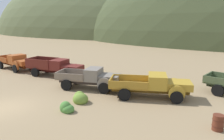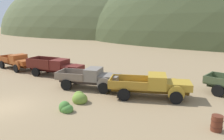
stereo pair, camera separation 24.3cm
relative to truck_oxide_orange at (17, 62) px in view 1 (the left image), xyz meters
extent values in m
plane|color=#937A56|center=(8.59, -9.46, -0.99)|extent=(300.00, 300.00, 0.00)
ellipsoid|color=#56603D|center=(-14.49, 63.59, -0.99)|extent=(114.98, 50.33, 52.91)
cube|color=#51220D|center=(-0.44, 0.12, -0.33)|extent=(5.59, 2.31, 0.36)
cube|color=#A34C1E|center=(1.54, -0.41, 0.13)|extent=(2.11, 2.02, 0.55)
cube|color=#B7B2A8|center=(2.33, -0.62, 0.10)|extent=(0.36, 1.10, 0.44)
cylinder|color=#A34C1E|center=(1.06, -1.28, -0.23)|extent=(1.21, 0.48, 1.20)
cylinder|color=#A34C1E|center=(1.56, 0.58, -0.23)|extent=(1.21, 0.48, 1.20)
cube|color=#A34C1E|center=(0.07, -0.02, 0.38)|extent=(1.72, 2.13, 1.05)
cube|color=black|center=(0.63, -0.17, 0.59)|extent=(0.46, 1.54, 0.59)
cube|color=#97471E|center=(-1.90, 0.51, -0.09)|extent=(3.21, 2.60, 0.12)
cube|color=#97471E|center=(-2.15, -0.43, 0.25)|extent=(2.73, 0.82, 0.55)
cube|color=#97471E|center=(-1.65, 1.45, 0.25)|extent=(2.73, 0.82, 0.55)
cube|color=#97471E|center=(-3.20, 0.85, 0.25)|extent=(0.60, 1.91, 0.55)
cylinder|color=black|center=(1.05, -1.33, -0.51)|extent=(1.00, 0.52, 0.96)
cylinder|color=black|center=(1.57, 0.63, -0.51)|extent=(1.00, 0.52, 0.96)
cylinder|color=black|center=(-2.39, -0.41, -0.51)|extent=(1.00, 0.52, 0.96)
cylinder|color=black|center=(-1.86, 1.55, -0.51)|extent=(1.00, 0.52, 0.96)
cube|color=black|center=(6.35, -0.79, -0.33)|extent=(6.11, 0.96, 0.36)
cube|color=maroon|center=(8.60, -0.77, 0.13)|extent=(1.94, 1.63, 0.55)
cube|color=#B7B2A8|center=(9.50, -0.77, 0.10)|extent=(0.09, 1.11, 0.44)
cylinder|color=maroon|center=(8.35, -1.74, -0.23)|extent=(1.20, 0.19, 1.20)
cylinder|color=maroon|center=(8.34, 0.19, -0.23)|extent=(1.20, 0.19, 1.20)
cube|color=maroon|center=(6.93, -0.78, 0.38)|extent=(1.43, 1.87, 1.05)
cube|color=black|center=(7.57, -0.78, 0.59)|extent=(0.06, 1.58, 0.59)
cube|color=maroon|center=(4.68, -0.80, -0.09)|extent=(3.10, 1.97, 0.12)
cube|color=maroon|center=(4.69, -1.77, 0.45)|extent=(3.09, 0.12, 0.95)
cube|color=maroon|center=(4.68, 0.17, 0.45)|extent=(3.09, 0.12, 0.95)
cube|color=maroon|center=(3.21, -0.81, 0.45)|extent=(0.11, 1.95, 0.95)
cylinder|color=black|center=(8.35, -1.79, -0.51)|extent=(0.96, 0.29, 0.96)
cylinder|color=black|center=(8.34, 0.24, -0.51)|extent=(0.96, 0.29, 0.96)
cylinder|color=black|center=(4.43, -1.81, -0.51)|extent=(0.96, 0.29, 0.96)
cylinder|color=black|center=(4.42, 0.21, -0.51)|extent=(0.96, 0.29, 0.96)
cube|color=#3D322D|center=(11.85, -3.22, -0.33)|extent=(5.45, 1.67, 0.36)
cube|color=slate|center=(13.81, -2.94, 0.13)|extent=(1.91, 1.84, 0.55)
cube|color=#B7B2A8|center=(14.60, -2.83, 0.10)|extent=(0.24, 1.11, 0.44)
cylinder|color=slate|center=(13.73, -3.92, -0.23)|extent=(1.21, 0.35, 1.20)
cylinder|color=slate|center=(13.45, -2.03, -0.23)|extent=(1.21, 0.35, 1.20)
cube|color=slate|center=(12.36, -3.15, 0.38)|extent=(1.50, 2.01, 1.05)
cube|color=black|center=(12.91, -3.07, 0.59)|extent=(0.27, 1.56, 0.59)
cube|color=#746354|center=(10.40, -3.43, -0.09)|extent=(2.97, 2.30, 0.12)
cube|color=#746354|center=(10.53, -4.39, 0.25)|extent=(2.70, 0.49, 0.55)
cube|color=#746354|center=(10.26, -2.48, 0.25)|extent=(2.70, 0.49, 0.55)
cube|color=#746354|center=(9.11, -3.62, 0.25)|extent=(0.38, 1.93, 0.55)
cylinder|color=black|center=(13.73, -3.97, -0.51)|extent=(0.99, 0.41, 0.96)
cylinder|color=black|center=(13.45, -1.98, -0.51)|extent=(0.99, 0.41, 0.96)
cylinder|color=black|center=(10.31, -4.46, -0.51)|extent=(0.99, 0.41, 0.96)
cylinder|color=black|center=(10.03, -2.47, -0.51)|extent=(0.99, 0.41, 0.96)
cube|color=#593D12|center=(17.45, -3.29, -0.33)|extent=(6.08, 2.40, 0.36)
cube|color=#B28928|center=(19.60, -2.77, 0.13)|extent=(2.27, 2.20, 0.55)
cube|color=#B7B2A8|center=(20.46, -2.57, 0.10)|extent=(0.37, 1.23, 0.44)
cylinder|color=#B28928|center=(19.61, -3.88, -0.23)|extent=(1.21, 0.46, 1.20)
cylinder|color=#B28928|center=(19.10, -1.79, -0.23)|extent=(1.21, 0.46, 1.20)
cube|color=#B28928|center=(18.00, -3.16, 0.38)|extent=(1.84, 2.35, 1.05)
cube|color=black|center=(18.61, -3.01, 0.59)|extent=(0.46, 1.73, 0.59)
cube|color=#A47826|center=(15.85, -3.68, -0.09)|extent=(3.46, 2.82, 0.12)
cube|color=#A47826|center=(16.11, -4.74, 0.25)|extent=(2.98, 0.81, 0.55)
cube|color=#A47826|center=(15.60, -2.63, 0.25)|extent=(2.98, 0.81, 0.55)
cube|color=#A47826|center=(14.44, -4.02, 0.25)|extent=(0.61, 2.13, 0.55)
cylinder|color=black|center=(19.62, -3.93, -0.51)|extent=(1.00, 0.50, 0.96)
cylinder|color=black|center=(19.09, -1.73, -0.51)|extent=(1.00, 0.50, 0.96)
cylinder|color=black|center=(15.87, -4.84, -0.51)|extent=(1.00, 0.50, 0.96)
cylinder|color=black|center=(15.34, -2.64, -0.51)|extent=(1.00, 0.50, 0.96)
cube|color=#495735|center=(22.75, -0.96, 0.25)|extent=(2.94, 1.07, 0.55)
cube|color=#495735|center=(21.69, 0.53, 0.25)|extent=(0.78, 2.07, 0.55)
cylinder|color=black|center=(22.49, -0.92, -0.51)|extent=(1.00, 0.57, 0.96)
cylinder|color=#5B2819|center=(22.26, -7.15, -0.53)|extent=(0.61, 0.61, 0.91)
torus|color=#401C11|center=(22.26, -7.15, -0.35)|extent=(0.65, 0.65, 0.03)
torus|color=#401C11|center=(22.26, -7.15, -0.71)|extent=(0.65, 0.65, 0.03)
ellipsoid|color=#4C8438|center=(13.09, -8.33, -0.80)|extent=(0.89, 0.80, 0.67)
ellipsoid|color=#4C8438|center=(12.89, -8.29, -0.74)|extent=(0.83, 0.74, 0.91)
ellipsoid|color=#4C8438|center=(13.02, -8.33, -0.84)|extent=(0.67, 0.60, 0.53)
ellipsoid|color=#4C8438|center=(13.77, -0.46, -0.72)|extent=(0.90, 0.81, 0.97)
ellipsoid|color=#4C8438|center=(13.59, -0.18, -0.69)|extent=(1.00, 0.90, 1.09)
ellipsoid|color=olive|center=(12.74, -6.24, -0.71)|extent=(0.91, 0.82, 0.99)
ellipsoid|color=olive|center=(12.76, -6.46, -0.82)|extent=(0.81, 0.73, 0.61)
ellipsoid|color=olive|center=(12.98, -6.52, -0.73)|extent=(1.19, 1.07, 0.94)
camera|label=1|loc=(21.17, -19.77, 5.06)|focal=34.98mm
camera|label=2|loc=(21.40, -19.68, 5.06)|focal=34.98mm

